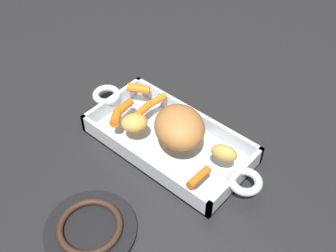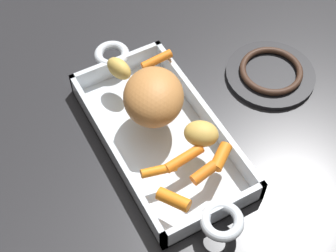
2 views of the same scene
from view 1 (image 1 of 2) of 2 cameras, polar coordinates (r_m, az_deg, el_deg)
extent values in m
plane|color=#232326|center=(0.96, 0.13, -2.71)|extent=(1.95, 1.95, 0.00)
cube|color=silver|center=(0.96, 0.13, -2.52)|extent=(0.38, 0.19, 0.01)
cube|color=silver|center=(0.90, -3.73, -4.99)|extent=(0.38, 0.01, 0.05)
cube|color=silver|center=(1.00, 3.60, 1.16)|extent=(0.38, 0.01, 0.05)
cube|color=silver|center=(1.04, -7.52, 3.06)|extent=(0.01, 0.19, 0.05)
cube|color=silver|center=(0.88, 9.25, -7.44)|extent=(0.01, 0.19, 0.05)
torus|color=silver|center=(1.04, -8.39, 4.23)|extent=(0.07, 0.07, 0.02)
torus|color=silver|center=(0.86, 10.52, -7.47)|extent=(0.07, 0.07, 0.02)
ellipsoid|color=#B8783E|center=(0.88, 1.57, -0.14)|extent=(0.16, 0.15, 0.08)
cylinder|color=orange|center=(0.99, -1.74, 3.39)|extent=(0.03, 0.06, 0.02)
cylinder|color=orange|center=(0.98, -5.91, 2.69)|extent=(0.03, 0.05, 0.02)
cylinder|color=orange|center=(0.84, 4.24, -7.00)|extent=(0.02, 0.06, 0.02)
cylinder|color=orange|center=(1.02, -4.02, 5.12)|extent=(0.06, 0.05, 0.03)
cylinder|color=orange|center=(0.96, -3.87, 1.86)|extent=(0.02, 0.07, 0.02)
cylinder|color=orange|center=(0.95, -7.12, 1.18)|extent=(0.05, 0.05, 0.03)
ellipsoid|color=gold|center=(0.87, 7.68, -3.70)|extent=(0.06, 0.05, 0.04)
ellipsoid|color=gold|center=(0.92, -4.63, 0.44)|extent=(0.07, 0.08, 0.04)
cylinder|color=black|center=(0.84, -10.52, -13.77)|extent=(0.18, 0.18, 0.01)
torus|color=#382319|center=(0.83, -10.63, -13.34)|extent=(0.13, 0.13, 0.01)
camera|label=2|loc=(1.15, -13.98, 46.58)|focal=53.61mm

